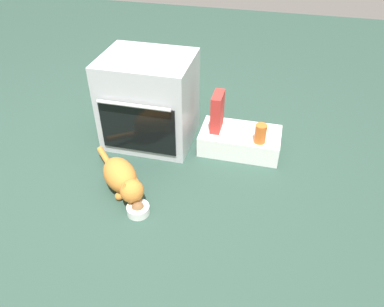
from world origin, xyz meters
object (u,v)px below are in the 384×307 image
(oven, at_px, (149,101))
(cat, at_px, (122,178))
(sauce_jar, at_px, (260,134))
(cereal_box, at_px, (217,112))
(food_bowl, at_px, (138,209))
(pantry_cabinet, at_px, (240,141))

(oven, height_order, cat, oven)
(sauce_jar, xyz_separation_m, cereal_box, (-0.32, 0.10, 0.07))
(food_bowl, xyz_separation_m, sauce_jar, (0.65, 0.70, 0.19))
(oven, height_order, pantry_cabinet, oven)
(food_bowl, bearing_deg, cereal_box, 68.00)
(oven, height_order, sauce_jar, oven)
(food_bowl, bearing_deg, oven, 102.90)
(cat, bearing_deg, oven, 136.63)
(food_bowl, height_order, cat, cat)
(oven, bearing_deg, pantry_cabinet, 1.15)
(cat, height_order, sauce_jar, sauce_jar)
(pantry_cabinet, height_order, sauce_jar, sauce_jar)
(sauce_jar, distance_m, cereal_box, 0.35)
(sauce_jar, bearing_deg, pantry_cabinet, 146.89)
(cereal_box, bearing_deg, food_bowl, -112.00)
(food_bowl, distance_m, cereal_box, 0.91)
(pantry_cabinet, bearing_deg, oven, -178.85)
(cat, bearing_deg, sauce_jar, 78.75)
(oven, xyz_separation_m, cat, (0.02, -0.62, -0.22))
(oven, xyz_separation_m, pantry_cabinet, (0.68, 0.01, -0.25))
(food_bowl, distance_m, sauce_jar, 0.98)
(oven, distance_m, sauce_jar, 0.84)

